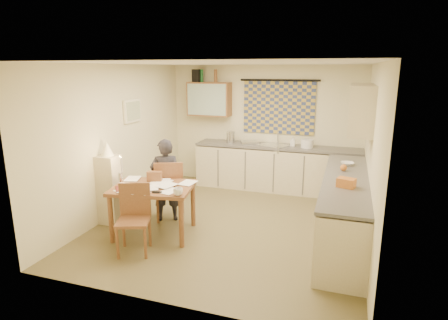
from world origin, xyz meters
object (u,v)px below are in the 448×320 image
(counter_right, at_px, (344,209))
(chair_far, at_px, (170,201))
(shelf_stand, at_px, (110,190))
(stove, at_px, (342,234))
(counter_back, at_px, (276,168))
(dining_table, at_px, (154,210))
(person, at_px, (166,180))

(counter_right, xyz_separation_m, chair_far, (-2.71, -0.13, -0.14))
(shelf_stand, bearing_deg, stove, -3.71)
(counter_right, xyz_separation_m, shelf_stand, (-3.54, -0.59, 0.10))
(chair_far, bearing_deg, stove, 142.91)
(counter_back, xyz_separation_m, shelf_stand, (-2.19, -2.53, 0.10))
(counter_back, height_order, shelf_stand, shelf_stand)
(stove, xyz_separation_m, shelf_stand, (-3.54, 0.23, 0.13))
(counter_back, distance_m, counter_right, 2.37)
(counter_right, bearing_deg, dining_table, -164.54)
(person, bearing_deg, counter_right, 159.07)
(stove, bearing_deg, counter_right, 90.00)
(stove, bearing_deg, shelf_stand, 176.29)
(counter_right, distance_m, dining_table, 2.78)
(counter_back, height_order, person, person)
(stove, xyz_separation_m, dining_table, (-2.68, 0.07, -0.04))
(dining_table, distance_m, shelf_stand, 0.89)
(counter_back, xyz_separation_m, stove, (1.35, -2.76, -0.03))
(counter_right, distance_m, shelf_stand, 3.59)
(counter_back, height_order, chair_far, chair_far)
(stove, distance_m, shelf_stand, 3.55)
(counter_back, relative_size, stove, 3.91)
(counter_back, bearing_deg, counter_right, -55.18)
(counter_back, relative_size, chair_far, 3.29)
(chair_far, bearing_deg, counter_back, -146.21)
(counter_back, xyz_separation_m, dining_table, (-1.33, -2.69, -0.07))
(stove, distance_m, chair_far, 2.80)
(counter_right, height_order, person, person)
(dining_table, distance_m, chair_far, 0.61)
(shelf_stand, bearing_deg, person, 26.77)
(counter_back, relative_size, dining_table, 2.58)
(person, bearing_deg, dining_table, 72.96)
(dining_table, xyz_separation_m, person, (-0.08, 0.55, 0.30))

